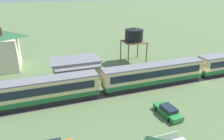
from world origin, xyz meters
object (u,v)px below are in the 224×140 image
(water_tower, at_px, (134,35))
(parked_car_green, at_px, (168,111))
(station_building, at_px, (76,69))
(passenger_train, at_px, (155,74))

(water_tower, relative_size, parked_car_green, 1.76)
(station_building, relative_size, water_tower, 1.13)
(passenger_train, bearing_deg, parked_car_green, -109.24)
(parked_car_green, bearing_deg, passenger_train, -23.63)
(passenger_train, height_order, station_building, passenger_train)
(station_building, bearing_deg, water_tower, 20.14)
(station_building, xyz_separation_m, parked_car_green, (10.04, -17.01, -1.43))
(passenger_train, distance_m, water_tower, 14.35)
(water_tower, height_order, parked_car_green, water_tower)
(passenger_train, xyz_separation_m, water_tower, (1.94, 13.57, 4.23))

